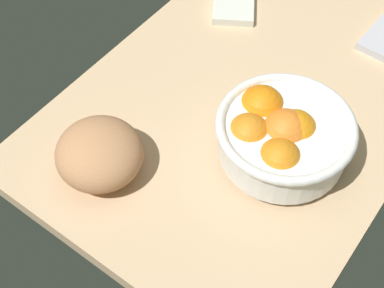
% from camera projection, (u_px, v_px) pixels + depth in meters
% --- Properties ---
extents(ground_plane, '(0.83, 0.56, 0.03)m').
position_uv_depth(ground_plane, '(256.00, 97.00, 1.01)').
color(ground_plane, '#D3AE84').
extents(fruit_bowl, '(0.22, 0.22, 0.10)m').
position_uv_depth(fruit_bowl, '(281.00, 135.00, 0.87)').
color(fruit_bowl, white).
rests_on(fruit_bowl, ground).
extents(bread_loaf, '(0.19, 0.19, 0.08)m').
position_uv_depth(bread_loaf, '(99.00, 154.00, 0.86)').
color(bread_loaf, tan).
rests_on(bread_loaf, ground).
extents(napkin_folded, '(0.14, 0.13, 0.02)m').
position_uv_depth(napkin_folded, '(234.00, 4.00, 1.14)').
color(napkin_folded, silver).
rests_on(napkin_folded, ground).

